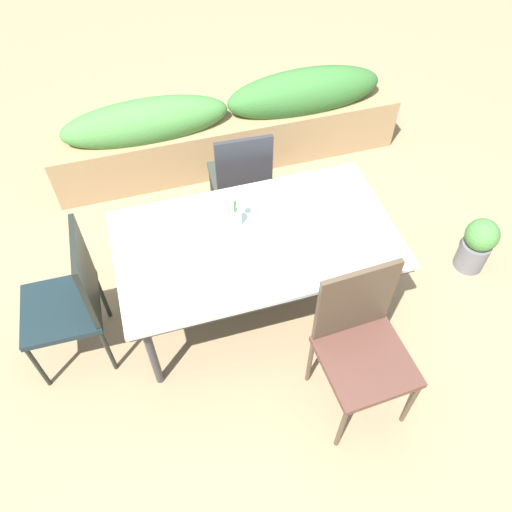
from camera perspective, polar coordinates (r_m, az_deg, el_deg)
ground_plane at (r=3.65m, az=0.29°, el=-4.65°), size 12.00×12.00×0.00m
dining_table at (r=3.09m, az=0.00°, el=1.36°), size 1.68×0.94×0.71m
chair_near_right at (r=2.86m, az=11.65°, el=-9.12°), size 0.50×0.50×1.02m
chair_end_left at (r=3.16m, az=-19.88°, el=-4.29°), size 0.46×0.46×1.00m
chair_far_side at (r=3.72m, az=-1.66°, el=8.87°), size 0.44×0.44×0.93m
flower_vase at (r=3.07m, az=-2.29°, el=4.72°), size 0.08×0.08×0.26m
planter_box at (r=4.43m, az=-2.93°, el=14.15°), size 2.95×0.41×0.78m
potted_plant at (r=3.97m, az=23.48°, el=1.23°), size 0.24×0.24×0.45m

